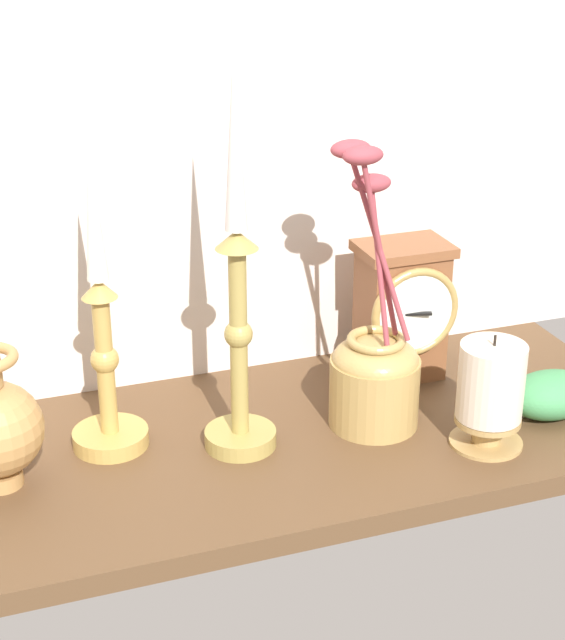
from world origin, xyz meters
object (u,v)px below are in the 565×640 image
at_px(candlestick_tall_left, 104,353).
at_px(brass_vase_jar, 374,367).
at_px(candlestick_tall_center, 238,309).
at_px(pillar_candle_front, 490,392).
at_px(mantel_clock, 402,310).

height_order(candlestick_tall_left, brass_vase_jar, candlestick_tall_left).
relative_size(candlestick_tall_left, brass_vase_jar, 1.04).
height_order(candlestick_tall_left, candlestick_tall_center, candlestick_tall_center).
height_order(candlestick_tall_center, pillar_candle_front, candlestick_tall_center).
bearing_deg(brass_vase_jar, candlestick_tall_left, 170.05).
xyz_separation_m(candlestick_tall_left, brass_vase_jar, (0.29, -0.05, -0.04)).
bearing_deg(pillar_candle_front, candlestick_tall_center, 161.17).
distance_m(candlestick_tall_left, brass_vase_jar, 0.30).
height_order(mantel_clock, brass_vase_jar, brass_vase_jar).
relative_size(mantel_clock, candlestick_tall_left, 0.51).
xyz_separation_m(brass_vase_jar, pillar_candle_front, (0.10, -0.08, -0.01)).
height_order(mantel_clock, candlestick_tall_left, candlestick_tall_left).
bearing_deg(brass_vase_jar, pillar_candle_front, -40.08).
height_order(mantel_clock, candlestick_tall_center, candlestick_tall_center).
bearing_deg(candlestick_tall_left, candlestick_tall_center, -19.47).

